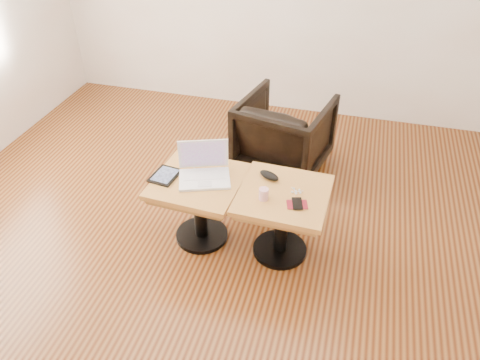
% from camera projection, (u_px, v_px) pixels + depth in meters
% --- Properties ---
extents(room_shell, '(4.52, 4.52, 2.71)m').
position_uv_depth(room_shell, '(188.00, 70.00, 2.71)').
color(room_shell, '#481E0A').
rests_on(room_shell, ground).
extents(side_table_left, '(0.63, 0.63, 0.54)m').
position_uv_depth(side_table_left, '(199.00, 194.00, 3.30)').
color(side_table_left, black).
rests_on(side_table_left, ground).
extents(side_table_right, '(0.61, 0.61, 0.54)m').
position_uv_depth(side_table_right, '(283.00, 208.00, 3.18)').
color(side_table_right, black).
rests_on(side_table_right, ground).
extents(laptop, '(0.42, 0.37, 0.25)m').
position_uv_depth(laptop, '(204.00, 171.00, 3.21)').
color(laptop, white).
rests_on(laptop, side_table_left).
extents(tablet, '(0.20, 0.23, 0.02)m').
position_uv_depth(tablet, '(165.00, 176.00, 3.24)').
color(tablet, black).
rests_on(tablet, side_table_left).
extents(charging_adapter, '(0.05, 0.05, 0.03)m').
position_uv_depth(charging_adapter, '(183.00, 154.00, 3.45)').
color(charging_adapter, white).
rests_on(charging_adapter, side_table_left).
extents(glasses_case, '(0.17, 0.13, 0.05)m').
position_uv_depth(glasses_case, '(269.00, 175.00, 3.21)').
color(glasses_case, black).
rests_on(glasses_case, side_table_right).
extents(striped_cup, '(0.07, 0.07, 0.08)m').
position_uv_depth(striped_cup, '(264.00, 194.00, 3.02)').
color(striped_cup, '#E26584').
rests_on(striped_cup, side_table_right).
extents(earbuds_tangle, '(0.08, 0.06, 0.02)m').
position_uv_depth(earbuds_tangle, '(296.00, 191.00, 3.10)').
color(earbuds_tangle, white).
rests_on(earbuds_tangle, side_table_right).
extents(phone_on_sleeve, '(0.15, 0.13, 0.02)m').
position_uv_depth(phone_on_sleeve, '(297.00, 204.00, 2.99)').
color(phone_on_sleeve, maroon).
rests_on(phone_on_sleeve, side_table_right).
extents(armchair, '(0.86, 0.88, 0.67)m').
position_uv_depth(armchair, '(284.00, 134.00, 4.09)').
color(armchair, black).
rests_on(armchair, ground).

